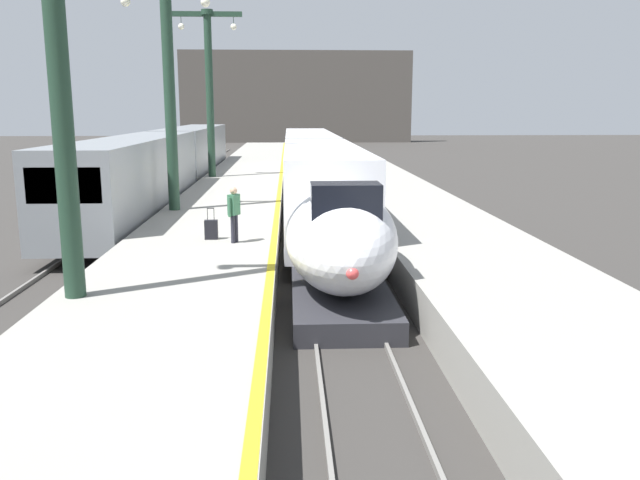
{
  "coord_description": "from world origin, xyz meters",
  "views": [
    {
      "loc": [
        -1.29,
        -1.7,
        4.98
      ],
      "look_at": [
        -0.53,
        14.18,
        1.8
      ],
      "focal_mm": 36.48,
      "sensor_mm": 36.0,
      "label": 1
    }
  ],
  "objects": [
    {
      "name": "station_column_distant",
      "position": [
        -5.9,
        37.69,
        6.8
      ],
      "size": [
        4.0,
        0.68,
        9.61
      ],
      "color": "#1E3828",
      "rests_on": "platform_left"
    },
    {
      "name": "platform_left",
      "position": [
        -4.05,
        24.75,
        0.53
      ],
      "size": [
        4.8,
        110.0,
        1.05
      ],
      "primitive_type": "cube",
      "color": "gray",
      "rests_on": "ground"
    },
    {
      "name": "rail_main_right",
      "position": [
        0.75,
        27.5,
        0.06
      ],
      "size": [
        0.08,
        110.0,
        0.12
      ],
      "primitive_type": "cube",
      "color": "slate",
      "rests_on": "ground"
    },
    {
      "name": "terminus_back_wall",
      "position": [
        0.0,
        102.0,
        7.0
      ],
      "size": [
        36.0,
        2.0,
        14.0
      ],
      "primitive_type": "cube",
      "color": "#4C4742",
      "rests_on": "ground"
    },
    {
      "name": "platform_right",
      "position": [
        4.05,
        24.75,
        0.53
      ],
      "size": [
        4.8,
        110.0,
        1.05
      ],
      "primitive_type": "cube",
      "color": "gray",
      "rests_on": "ground"
    },
    {
      "name": "rolling_suitcase",
      "position": [
        -3.71,
        18.22,
        1.35
      ],
      "size": [
        0.4,
        0.22,
        0.98
      ],
      "color": "black",
      "rests_on": "platform_left"
    },
    {
      "name": "rail_main_left",
      "position": [
        -0.75,
        27.5,
        0.06
      ],
      "size": [
        0.08,
        110.0,
        0.12
      ],
      "primitive_type": "cube",
      "color": "slate",
      "rests_on": "ground"
    },
    {
      "name": "highspeed_train_main",
      "position": [
        0.0,
        29.7,
        1.93
      ],
      "size": [
        2.92,
        38.02,
        3.6
      ],
      "color": "silver",
      "rests_on": "ground"
    },
    {
      "name": "regional_train_adjacent",
      "position": [
        -8.1,
        36.3,
        2.13
      ],
      "size": [
        2.85,
        36.6,
        3.8
      ],
      "color": "gray",
      "rests_on": "ground"
    },
    {
      "name": "passenger_near_edge",
      "position": [
        -2.95,
        17.66,
        2.04
      ],
      "size": [
        0.37,
        0.51,
        1.69
      ],
      "color": "#23232D",
      "rests_on": "platform_left"
    },
    {
      "name": "station_column_mid",
      "position": [
        -5.9,
        12.0,
        7.07
      ],
      "size": [
        4.0,
        0.68,
        10.12
      ],
      "color": "#1E3828",
      "rests_on": "platform_left"
    },
    {
      "name": "rail_secondary_left",
      "position": [
        -8.85,
        27.5,
        0.06
      ],
      "size": [
        0.08,
        110.0,
        0.12
      ],
      "primitive_type": "cube",
      "color": "slate",
      "rests_on": "ground"
    },
    {
      "name": "platform_left_safety_stripe",
      "position": [
        -1.77,
        24.75,
        1.05
      ],
      "size": [
        0.2,
        107.8,
        0.01
      ],
      "primitive_type": "cube",
      "color": "yellow",
      "rests_on": "platform_left"
    },
    {
      "name": "rail_secondary_right",
      "position": [
        -7.35,
        27.5,
        0.06
      ],
      "size": [
        0.08,
        110.0,
        0.12
      ],
      "primitive_type": "cube",
      "color": "slate",
      "rests_on": "ground"
    },
    {
      "name": "station_column_far",
      "position": [
        -5.9,
        24.43,
        6.42
      ],
      "size": [
        4.0,
        0.68,
        8.9
      ],
      "color": "#1E3828",
      "rests_on": "platform_left"
    }
  ]
}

